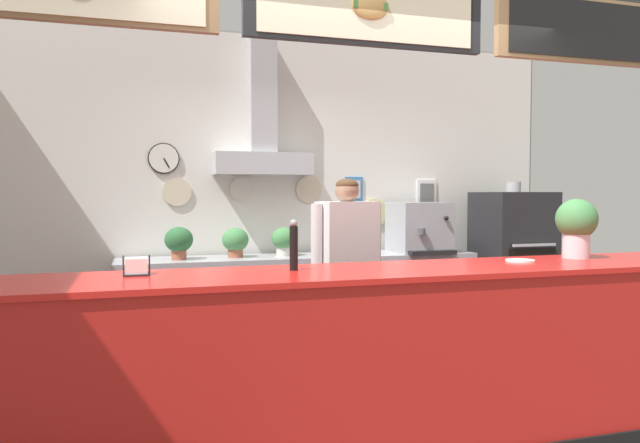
{
  "coord_description": "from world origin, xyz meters",
  "views": [
    {
      "loc": [
        -1.27,
        -3.36,
        1.46
      ],
      "look_at": [
        -0.05,
        0.65,
        1.26
      ],
      "focal_mm": 33.29,
      "sensor_mm": 36.0,
      "label": 1
    }
  ],
  "objects_px": {
    "basil_vase": "(576,226)",
    "napkin_holder": "(136,267)",
    "pepper_grinder": "(294,245)",
    "shop_worker": "(347,280)",
    "espresso_machine": "(419,228)",
    "condiment_plate": "(520,261)",
    "pizza_oven": "(512,267)",
    "potted_basil": "(284,240)",
    "potted_rosemary": "(179,241)",
    "potted_thyme": "(235,241)"
  },
  "relations": [
    {
      "from": "pizza_oven",
      "to": "espresso_machine",
      "type": "distance_m",
      "value": 1.02
    },
    {
      "from": "pizza_oven",
      "to": "napkin_holder",
      "type": "distance_m",
      "value": 3.98
    },
    {
      "from": "condiment_plate",
      "to": "espresso_machine",
      "type": "bearing_deg",
      "value": 80.4
    },
    {
      "from": "potted_basil",
      "to": "napkin_holder",
      "type": "xyz_separation_m",
      "value": [
        -1.26,
        -2.04,
        0.04
      ]
    },
    {
      "from": "espresso_machine",
      "to": "napkin_holder",
      "type": "distance_m",
      "value": 3.27
    },
    {
      "from": "basil_vase",
      "to": "napkin_holder",
      "type": "distance_m",
      "value": 2.7
    },
    {
      "from": "basil_vase",
      "to": "pepper_grinder",
      "type": "relative_size",
      "value": 1.39
    },
    {
      "from": "potted_thyme",
      "to": "basil_vase",
      "type": "bearing_deg",
      "value": -47.43
    },
    {
      "from": "potted_basil",
      "to": "pepper_grinder",
      "type": "bearing_deg",
      "value": -102.04
    },
    {
      "from": "shop_worker",
      "to": "potted_thyme",
      "type": "xyz_separation_m",
      "value": [
        -0.63,
        1.15,
        0.21
      ]
    },
    {
      "from": "potted_thyme",
      "to": "pizza_oven",
      "type": "bearing_deg",
      "value": -4.4
    },
    {
      "from": "shop_worker",
      "to": "pepper_grinder",
      "type": "relative_size",
      "value": 5.7
    },
    {
      "from": "espresso_machine",
      "to": "potted_thyme",
      "type": "height_order",
      "value": "espresso_machine"
    },
    {
      "from": "potted_rosemary",
      "to": "basil_vase",
      "type": "xyz_separation_m",
      "value": [
        2.36,
        -2.0,
        0.19
      ]
    },
    {
      "from": "potted_thyme",
      "to": "potted_rosemary",
      "type": "xyz_separation_m",
      "value": [
        -0.49,
        -0.04,
        0.01
      ]
    },
    {
      "from": "pizza_oven",
      "to": "napkin_holder",
      "type": "height_order",
      "value": "pizza_oven"
    },
    {
      "from": "potted_basil",
      "to": "pepper_grinder",
      "type": "distance_m",
      "value": 2.15
    },
    {
      "from": "napkin_holder",
      "to": "basil_vase",
      "type": "bearing_deg",
      "value": 0.01
    },
    {
      "from": "potted_basil",
      "to": "potted_rosemary",
      "type": "height_order",
      "value": "potted_rosemary"
    },
    {
      "from": "pizza_oven",
      "to": "potted_thyme",
      "type": "distance_m",
      "value": 2.71
    },
    {
      "from": "shop_worker",
      "to": "condiment_plate",
      "type": "xyz_separation_m",
      "value": [
        0.78,
        -0.95,
        0.22
      ]
    },
    {
      "from": "potted_thyme",
      "to": "potted_basil",
      "type": "bearing_deg",
      "value": 0.36
    },
    {
      "from": "potted_basil",
      "to": "basil_vase",
      "type": "xyz_separation_m",
      "value": [
        1.44,
        -2.04,
        0.21
      ]
    },
    {
      "from": "condiment_plate",
      "to": "potted_rosemary",
      "type": "bearing_deg",
      "value": 132.72
    },
    {
      "from": "potted_basil",
      "to": "condiment_plate",
      "type": "bearing_deg",
      "value": -65.08
    },
    {
      "from": "espresso_machine",
      "to": "pepper_grinder",
      "type": "height_order",
      "value": "espresso_machine"
    },
    {
      "from": "espresso_machine",
      "to": "basil_vase",
      "type": "distance_m",
      "value": 2.01
    },
    {
      "from": "potted_thyme",
      "to": "condiment_plate",
      "type": "height_order",
      "value": "potted_thyme"
    },
    {
      "from": "pizza_oven",
      "to": "napkin_holder",
      "type": "xyz_separation_m",
      "value": [
        -3.51,
        -1.83,
        0.34
      ]
    },
    {
      "from": "napkin_holder",
      "to": "potted_rosemary",
      "type": "bearing_deg",
      "value": 80.42
    },
    {
      "from": "pizza_oven",
      "to": "potted_rosemary",
      "type": "bearing_deg",
      "value": 177.04
    },
    {
      "from": "basil_vase",
      "to": "napkin_holder",
      "type": "xyz_separation_m",
      "value": [
        -2.7,
        -0.0,
        -0.17
      ]
    },
    {
      "from": "potted_rosemary",
      "to": "condiment_plate",
      "type": "relative_size",
      "value": 1.6
    },
    {
      "from": "napkin_holder",
      "to": "pepper_grinder",
      "type": "distance_m",
      "value": 0.82
    },
    {
      "from": "potted_rosemary",
      "to": "basil_vase",
      "type": "distance_m",
      "value": 3.1
    },
    {
      "from": "basil_vase",
      "to": "pepper_grinder",
      "type": "bearing_deg",
      "value": -178.27
    },
    {
      "from": "shop_worker",
      "to": "potted_thyme",
      "type": "height_order",
      "value": "shop_worker"
    },
    {
      "from": "pizza_oven",
      "to": "condiment_plate",
      "type": "height_order",
      "value": "pizza_oven"
    },
    {
      "from": "potted_rosemary",
      "to": "basil_vase",
      "type": "relative_size",
      "value": 0.73
    },
    {
      "from": "potted_basil",
      "to": "potted_rosemary",
      "type": "bearing_deg",
      "value": -177.15
    },
    {
      "from": "potted_rosemary",
      "to": "pepper_grinder",
      "type": "relative_size",
      "value": 1.01
    },
    {
      "from": "shop_worker",
      "to": "potted_rosemary",
      "type": "bearing_deg",
      "value": -57.42
    },
    {
      "from": "napkin_holder",
      "to": "condiment_plate",
      "type": "distance_m",
      "value": 2.24
    },
    {
      "from": "shop_worker",
      "to": "espresso_machine",
      "type": "height_order",
      "value": "shop_worker"
    },
    {
      "from": "potted_thyme",
      "to": "napkin_holder",
      "type": "height_order",
      "value": "potted_thyme"
    },
    {
      "from": "pizza_oven",
      "to": "potted_thyme",
      "type": "height_order",
      "value": "pizza_oven"
    },
    {
      "from": "basil_vase",
      "to": "condiment_plate",
      "type": "xyz_separation_m",
      "value": [
        -0.46,
        -0.06,
        -0.2
      ]
    },
    {
      "from": "shop_worker",
      "to": "pepper_grinder",
      "type": "height_order",
      "value": "shop_worker"
    },
    {
      "from": "basil_vase",
      "to": "condiment_plate",
      "type": "height_order",
      "value": "basil_vase"
    },
    {
      "from": "potted_thyme",
      "to": "napkin_holder",
      "type": "distance_m",
      "value": 2.2
    }
  ]
}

